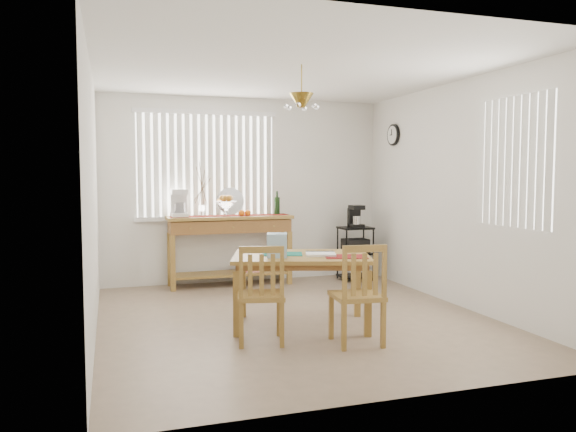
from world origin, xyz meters
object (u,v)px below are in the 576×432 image
object	(u,v)px
sideboard	(231,233)
dining_table	(301,263)
wire_cart	(355,248)
chair_right	(358,295)
chair_left	(261,295)
cart_items	(355,217)

from	to	relation	value
sideboard	dining_table	bearing A→B (deg)	-84.01
wire_cart	chair_right	distance (m)	3.14
chair_left	chair_right	distance (m)	0.87
chair_left	chair_right	size ratio (longest dim) A/B	0.98
sideboard	chair_right	xyz separation A→B (m)	(0.52, -3.04, -0.27)
cart_items	dining_table	bearing A→B (deg)	-126.29
sideboard	chair_right	size ratio (longest dim) A/B	1.86
wire_cart	chair_right	bearing A→B (deg)	-114.02
wire_cart	chair_left	size ratio (longest dim) A/B	0.85
cart_items	chair_left	xyz separation A→B (m)	(-2.10, -2.57, -0.47)
dining_table	chair_right	distance (m)	0.83
wire_cart	chair_right	xyz separation A→B (m)	(-1.28, -2.87, -0.01)
chair_right	dining_table	bearing A→B (deg)	110.22
cart_items	chair_left	bearing A→B (deg)	-129.21
cart_items	chair_right	distance (m)	3.18
sideboard	cart_items	xyz separation A→B (m)	(1.80, -0.16, 0.19)
sideboard	chair_left	size ratio (longest dim) A/B	1.89
dining_table	chair_left	xyz separation A→B (m)	(-0.54, -0.45, -0.20)
dining_table	chair_left	distance (m)	0.73
sideboard	chair_left	xyz separation A→B (m)	(-0.30, -2.73, -0.28)
sideboard	chair_left	distance (m)	2.76
chair_right	wire_cart	bearing A→B (deg)	65.98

